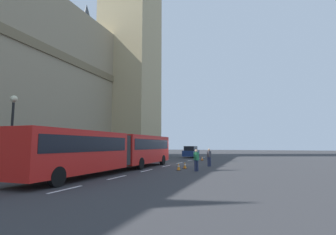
{
  "coord_description": "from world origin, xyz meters",
  "views": [
    {
      "loc": [
        -26.36,
        -8.42,
        2.05
      ],
      "look_at": [
        5.46,
        2.72,
        5.7
      ],
      "focal_mm": 27.1,
      "sensor_mm": 36.0,
      "label": 1
    }
  ],
  "objects_px": {
    "sedan_lead": "(191,152)",
    "traffic_cone_west": "(179,167)",
    "traffic_cone_east": "(202,158)",
    "pedestrian_near_cones": "(196,159)",
    "articulated_bus": "(116,149)",
    "street_lamp": "(12,129)",
    "traffic_cone_middle": "(185,165)",
    "pedestrian_by_kerb": "(209,157)"
  },
  "relations": [
    {
      "from": "traffic_cone_east",
      "to": "pedestrian_by_kerb",
      "type": "xyz_separation_m",
      "value": [
        -8.73,
        -2.49,
        0.63
      ]
    },
    {
      "from": "sedan_lead",
      "to": "traffic_cone_middle",
      "type": "height_order",
      "value": "sedan_lead"
    },
    {
      "from": "traffic_cone_middle",
      "to": "traffic_cone_east",
      "type": "distance_m",
      "value": 11.84
    },
    {
      "from": "street_lamp",
      "to": "pedestrian_by_kerb",
      "type": "bearing_deg",
      "value": -40.01
    },
    {
      "from": "traffic_cone_west",
      "to": "street_lamp",
      "type": "distance_m",
      "value": 12.15
    },
    {
      "from": "traffic_cone_east",
      "to": "street_lamp",
      "type": "height_order",
      "value": "street_lamp"
    },
    {
      "from": "articulated_bus",
      "to": "street_lamp",
      "type": "relative_size",
      "value": 3.41
    },
    {
      "from": "pedestrian_near_cones",
      "to": "pedestrian_by_kerb",
      "type": "xyz_separation_m",
      "value": [
        4.9,
        -0.14,
        0.0
      ]
    },
    {
      "from": "sedan_lead",
      "to": "pedestrian_by_kerb",
      "type": "bearing_deg",
      "value": -159.89
    },
    {
      "from": "pedestrian_by_kerb",
      "to": "traffic_cone_middle",
      "type": "bearing_deg",
      "value": 152.9
    },
    {
      "from": "articulated_bus",
      "to": "traffic_cone_middle",
      "type": "distance_m",
      "value": 6.24
    },
    {
      "from": "articulated_bus",
      "to": "pedestrian_near_cones",
      "type": "height_order",
      "value": "articulated_bus"
    },
    {
      "from": "sedan_lead",
      "to": "traffic_cone_west",
      "type": "distance_m",
      "value": 20.71
    },
    {
      "from": "traffic_cone_east",
      "to": "pedestrian_near_cones",
      "type": "bearing_deg",
      "value": -170.22
    },
    {
      "from": "traffic_cone_east",
      "to": "pedestrian_by_kerb",
      "type": "height_order",
      "value": "pedestrian_by_kerb"
    },
    {
      "from": "traffic_cone_west",
      "to": "traffic_cone_middle",
      "type": "height_order",
      "value": "same"
    },
    {
      "from": "traffic_cone_east",
      "to": "street_lamp",
      "type": "distance_m",
      "value": 22.89
    },
    {
      "from": "pedestrian_near_cones",
      "to": "pedestrian_by_kerb",
      "type": "bearing_deg",
      "value": -1.59
    },
    {
      "from": "articulated_bus",
      "to": "traffic_cone_east",
      "type": "xyz_separation_m",
      "value": [
        15.95,
        -3.52,
        -1.46
      ]
    },
    {
      "from": "traffic_cone_middle",
      "to": "traffic_cone_east",
      "type": "relative_size",
      "value": 1.0
    },
    {
      "from": "traffic_cone_west",
      "to": "traffic_cone_east",
      "type": "distance_m",
      "value": 13.44
    },
    {
      "from": "sedan_lead",
      "to": "pedestrian_by_kerb",
      "type": "xyz_separation_m",
      "value": [
        -15.61,
        -5.72,
        -0.0
      ]
    },
    {
      "from": "traffic_cone_east",
      "to": "pedestrian_near_cones",
      "type": "distance_m",
      "value": 13.85
    },
    {
      "from": "traffic_cone_east",
      "to": "pedestrian_by_kerb",
      "type": "distance_m",
      "value": 9.1
    },
    {
      "from": "traffic_cone_west",
      "to": "street_lamp",
      "type": "height_order",
      "value": "street_lamp"
    },
    {
      "from": "traffic_cone_middle",
      "to": "pedestrian_by_kerb",
      "type": "height_order",
      "value": "pedestrian_by_kerb"
    },
    {
      "from": "traffic_cone_west",
      "to": "traffic_cone_east",
      "type": "height_order",
      "value": "same"
    },
    {
      "from": "street_lamp",
      "to": "pedestrian_by_kerb",
      "type": "height_order",
      "value": "street_lamp"
    },
    {
      "from": "sedan_lead",
      "to": "traffic_cone_middle",
      "type": "xyz_separation_m",
      "value": [
        -18.69,
        -4.15,
        -0.63
      ]
    },
    {
      "from": "traffic_cone_west",
      "to": "pedestrian_near_cones",
      "type": "height_order",
      "value": "pedestrian_near_cones"
    },
    {
      "from": "traffic_cone_middle",
      "to": "street_lamp",
      "type": "distance_m",
      "value": 13.3
    },
    {
      "from": "traffic_cone_east",
      "to": "articulated_bus",
      "type": "bearing_deg",
      "value": 167.56
    },
    {
      "from": "sedan_lead",
      "to": "pedestrian_by_kerb",
      "type": "height_order",
      "value": "sedan_lead"
    },
    {
      "from": "traffic_cone_middle",
      "to": "pedestrian_by_kerb",
      "type": "relative_size",
      "value": 0.34
    },
    {
      "from": "traffic_cone_west",
      "to": "street_lamp",
      "type": "xyz_separation_m",
      "value": [
        -7.84,
        8.86,
        2.77
      ]
    },
    {
      "from": "street_lamp",
      "to": "pedestrian_by_kerb",
      "type": "relative_size",
      "value": 3.12
    },
    {
      "from": "articulated_bus",
      "to": "traffic_cone_middle",
      "type": "xyz_separation_m",
      "value": [
        4.15,
        -4.43,
        -1.46
      ]
    },
    {
      "from": "traffic_cone_west",
      "to": "pedestrian_near_cones",
      "type": "distance_m",
      "value": 1.65
    },
    {
      "from": "traffic_cone_east",
      "to": "sedan_lead",
      "type": "bearing_deg",
      "value": 25.15
    },
    {
      "from": "articulated_bus",
      "to": "pedestrian_near_cones",
      "type": "xyz_separation_m",
      "value": [
        2.32,
        -5.87,
        -0.83
      ]
    },
    {
      "from": "traffic_cone_middle",
      "to": "traffic_cone_east",
      "type": "bearing_deg",
      "value": 4.43
    },
    {
      "from": "articulated_bus",
      "to": "traffic_cone_east",
      "type": "relative_size",
      "value": 30.99
    }
  ]
}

